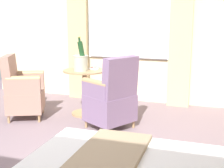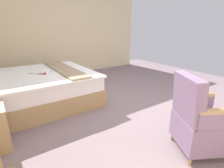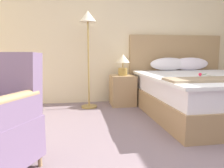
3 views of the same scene
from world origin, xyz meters
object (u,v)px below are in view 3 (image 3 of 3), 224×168
Objects in this scene: bedside_lamp at (123,62)px; bed at (203,91)px; floor_lamp_brass at (88,31)px; nightstand at (123,90)px.

bed is at bearing -32.27° from bedside_lamp.
bedside_lamp is at bearing 6.73° from floor_lamp_brass.
bed is 1.38m from nightstand.
bed reaches higher than bedside_lamp.
floor_lamp_brass is (-1.80, 0.66, 0.99)m from bed.
nightstand is at bearing 0.00° from bedside_lamp.
nightstand is at bearing 147.73° from bed.
bedside_lamp is at bearing 180.00° from nightstand.
floor_lamp_brass is at bearing -173.27° from nightstand.
nightstand is at bearing 6.73° from floor_lamp_brass.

